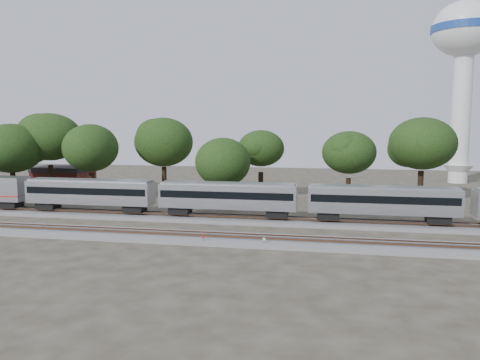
# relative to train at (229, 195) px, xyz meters

# --- Properties ---
(ground) EXTENTS (160.00, 160.00, 0.00)m
(ground) POSITION_rel_train_xyz_m (-3.76, -6.00, -3.12)
(ground) COLOR #383328
(ground) RESTS_ON ground
(track_far) EXTENTS (160.00, 5.00, 0.73)m
(track_far) POSITION_rel_train_xyz_m (-3.76, 0.00, -2.91)
(track_far) COLOR slate
(track_far) RESTS_ON ground
(track_near) EXTENTS (160.00, 5.00, 0.73)m
(track_near) POSITION_rel_train_xyz_m (-3.76, -10.00, -2.91)
(track_near) COLOR slate
(track_near) RESTS_ON ground
(train) EXTENTS (87.36, 3.01, 4.43)m
(train) POSITION_rel_train_xyz_m (0.00, 0.00, 0.00)
(train) COLOR silver
(train) RESTS_ON ground
(switch_stand_red) EXTENTS (0.31, 0.07, 0.97)m
(switch_stand_red) POSITION_rel_train_xyz_m (-0.01, -11.79, -2.50)
(switch_stand_red) COLOR #512D19
(switch_stand_red) RESTS_ON ground
(switch_stand_white) EXTENTS (0.30, 0.08, 0.93)m
(switch_stand_white) POSITION_rel_train_xyz_m (5.97, -11.63, -2.52)
(switch_stand_white) COLOR #512D19
(switch_stand_white) RESTS_ON ground
(switch_lever) EXTENTS (0.56, 0.43, 0.30)m
(switch_lever) POSITION_rel_train_xyz_m (2.29, -12.06, -2.97)
(switch_lever) COLOR #512D19
(switch_lever) RESTS_ON ground
(water_tower) EXTENTS (12.99, 12.99, 35.96)m
(water_tower) POSITION_rel_train_xyz_m (37.72, 46.44, 23.52)
(water_tower) COLOR silver
(water_tower) RESTS_ON ground
(brick_building) EXTENTS (9.38, 6.70, 4.45)m
(brick_building) POSITION_rel_train_xyz_m (-33.89, 19.32, -0.88)
(brick_building) COLOR maroon
(brick_building) RESTS_ON ground
(tree_0) EXTENTS (8.23, 8.23, 11.60)m
(tree_0) POSITION_rel_train_xyz_m (-36.35, 9.26, 4.96)
(tree_0) COLOR black
(tree_0) RESTS_ON ground
(tree_1) EXTENTS (9.93, 9.93, 14.00)m
(tree_1) POSITION_rel_train_xyz_m (-32.26, 13.10, 6.64)
(tree_1) COLOR black
(tree_1) RESTS_ON ground
(tree_2) EXTENTS (8.36, 8.36, 11.78)m
(tree_2) POSITION_rel_train_xyz_m (-23.54, 10.17, 5.09)
(tree_2) COLOR black
(tree_2) RESTS_ON ground
(tree_3) EXTENTS (9.01, 9.01, 12.71)m
(tree_3) POSITION_rel_train_xyz_m (-14.95, 18.37, 5.73)
(tree_3) COLOR black
(tree_3) RESTS_ON ground
(tree_4) EXTENTS (6.56, 6.56, 9.25)m
(tree_4) POSITION_rel_train_xyz_m (-2.81, 9.09, 3.31)
(tree_4) COLOR black
(tree_4) RESTS_ON ground
(tree_5) EXTENTS (8.18, 8.18, 11.53)m
(tree_5) POSITION_rel_train_xyz_m (1.42, 17.18, 4.91)
(tree_5) COLOR black
(tree_5) RESTS_ON ground
(tree_6) EXTENTS (7.96, 7.96, 11.22)m
(tree_6) POSITION_rel_train_xyz_m (14.62, 12.19, 4.69)
(tree_6) COLOR black
(tree_6) RESTS_ON ground
(tree_7) EXTENTS (9.06, 9.06, 12.77)m
(tree_7) POSITION_rel_train_xyz_m (25.48, 18.70, 5.78)
(tree_7) COLOR black
(tree_7) RESTS_ON ground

